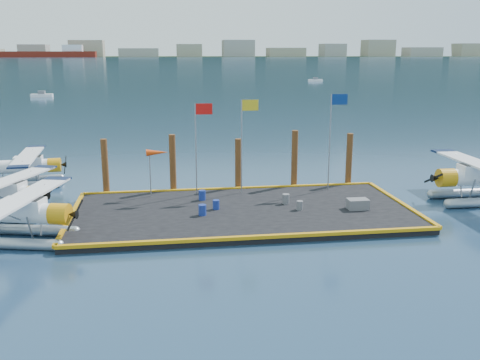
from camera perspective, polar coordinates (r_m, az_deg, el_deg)
The scene contains 22 objects.
ground at distance 32.28m, azimuth 0.28°, elevation -3.82°, with size 4000.00×4000.00×0.00m, color navy.
dock at distance 32.22m, azimuth 0.28°, elevation -3.48°, with size 20.00×10.00×0.40m, color black.
dock_bumpers at distance 32.14m, azimuth 0.28°, elevation -2.98°, with size 20.25×10.25×0.18m, color #C1840B, non-canonical shape.
far_backdrop at distance 1784.80m, azimuth -0.44°, elevation 13.60°, with size 3050.00×2050.00×810.00m.
seaplane_a at distance 29.83m, azimuth -22.64°, elevation -3.54°, with size 8.43×9.12×3.24m.
seaplane_b at distance 34.68m, azimuth -23.89°, elevation -1.51°, with size 7.92×8.39×3.03m.
seaplane_c at distance 42.09m, azimuth -22.05°, elevation 1.16°, with size 7.75×8.54×3.03m.
drum_0 at distance 32.13m, azimuth -2.57°, elevation -2.64°, with size 0.40×0.40×0.56m, color navy.
drum_1 at distance 32.19m, azimuth 6.39°, elevation -2.70°, with size 0.39×0.39×0.55m, color #5B5B60.
drum_2 at distance 33.36m, azimuth 4.91°, elevation -2.02°, with size 0.44×0.44×0.62m, color #5B5B60.
drum_3 at distance 31.01m, azimuth -4.03°, elevation -3.20°, with size 0.45×0.45×0.63m, color navy.
drum_5 at distance 34.15m, azimuth -4.06°, elevation -1.63°, with size 0.44×0.44×0.63m, color navy.
crate at distance 32.91m, azimuth 12.45°, elevation -2.52°, with size 1.23×0.82×0.62m, color #5B5B60.
flagpole_red at distance 34.74m, azimuth -4.41°, elevation 4.84°, with size 1.14×0.08×6.00m.
flagpole_yellow at distance 35.05m, azimuth 0.50°, elevation 5.15°, with size 1.14×0.08×6.20m.
flagpole_blue at distance 36.41m, azimuth 9.91°, elevation 5.54°, with size 1.14×0.08×6.50m.
windsock at distance 34.86m, azimuth -8.86°, elevation 2.80°, with size 1.40×0.44×3.12m.
piling_0 at distance 36.87m, azimuth -14.18°, elevation 1.19°, with size 0.44×0.44×4.00m, color #4E2E16.
piling_1 at distance 36.65m, azimuth -7.18°, elevation 1.59°, with size 0.44×0.44×4.20m, color #4E2E16.
piling_2 at distance 37.04m, azimuth -0.20°, elevation 1.50°, with size 0.44×0.44×3.80m, color #4E2E16.
piling_3 at distance 37.75m, azimuth 5.83°, elevation 2.05°, with size 0.44×0.44×4.30m, color #4E2E16.
piling_4 at distance 38.94m, azimuth 11.55°, elevation 1.97°, with size 0.44×0.44×4.00m, color #4E2E16.
Camera 1 is at (-4.60, -30.46, 9.67)m, focal length 40.00 mm.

